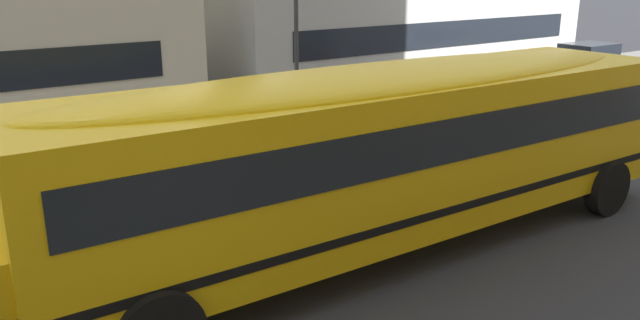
% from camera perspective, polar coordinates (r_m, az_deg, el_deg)
% --- Properties ---
extents(ground_plane, '(400.00, 400.00, 0.00)m').
position_cam_1_polar(ground_plane, '(11.82, -3.25, -5.87)').
color(ground_plane, '#38383D').
extents(sidewalk_far, '(120.00, 3.00, 0.01)m').
position_cam_1_polar(sidewalk_far, '(18.85, -17.04, 2.11)').
color(sidewalk_far, gray).
rests_on(sidewalk_far, ground_plane).
extents(lane_centreline, '(110.00, 0.16, 0.01)m').
position_cam_1_polar(lane_centreline, '(11.82, -3.25, -5.85)').
color(lane_centreline, silver).
rests_on(lane_centreline, ground_plane).
extents(school_bus, '(13.89, 3.61, 3.08)m').
position_cam_1_polar(school_bus, '(10.27, 4.83, 1.39)').
color(school_bus, yellow).
rests_on(school_bus, ground_plane).
extents(parked_car_red_end_of_row, '(3.95, 1.98, 1.64)m').
position_cam_1_polar(parked_car_red_end_of_row, '(21.51, 10.73, 6.60)').
color(parked_car_red_end_of_row, maroon).
rests_on(parked_car_red_end_of_row, ground_plane).
extents(parked_car_beige_far_corner, '(3.95, 1.98, 1.64)m').
position_cam_1_polar(parked_car_beige_far_corner, '(29.04, 23.20, 8.15)').
color(parked_car_beige_far_corner, '#C1B28E').
rests_on(parked_car_beige_far_corner, ground_plane).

